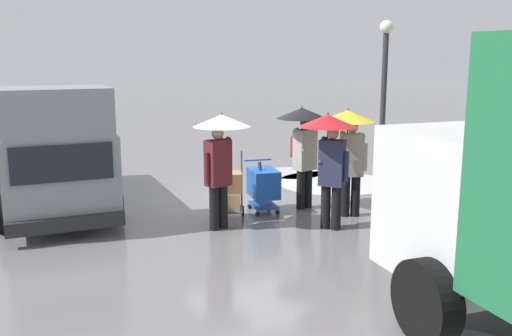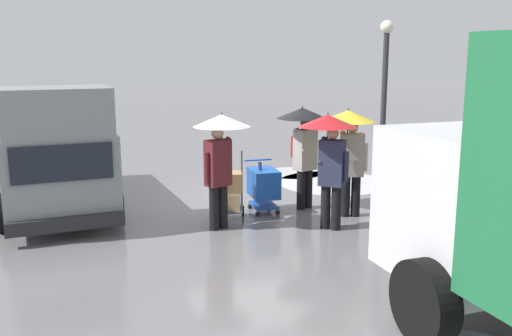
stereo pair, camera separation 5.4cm
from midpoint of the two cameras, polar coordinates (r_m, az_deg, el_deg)
ground_plane at (r=12.59m, az=-0.77°, el=-3.25°), size 90.00×90.00×0.00m
slush_patch_near_cluster at (r=15.49m, az=3.51°, el=-0.48°), size 1.60×1.60×0.01m
slush_patch_under_van at (r=14.45m, az=7.57°, el=-1.42°), size 2.79×2.79×0.01m
cargo_van_parked_right at (r=12.44m, az=-19.73°, el=1.45°), size 2.28×5.38×2.60m
shopping_cart_vendor at (r=11.57m, az=0.61°, el=-1.66°), size 0.64×0.87×1.04m
hand_dolly_boxes at (r=11.03m, az=-2.75°, el=-2.39°), size 0.72×0.84×1.32m
pedestrian_pink_side at (r=11.68m, az=4.59°, el=3.42°), size 1.04×1.04×2.15m
pedestrian_black_side at (r=11.22m, az=9.19°, el=3.06°), size 1.04×1.04×2.15m
pedestrian_white_side at (r=10.35m, az=7.24°, el=2.34°), size 1.04×1.04×2.15m
pedestrian_far_side at (r=10.29m, az=-3.75°, el=2.44°), size 1.04×1.04×2.15m
street_lamp at (r=12.51m, az=12.52°, el=7.40°), size 0.28×0.28×3.86m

